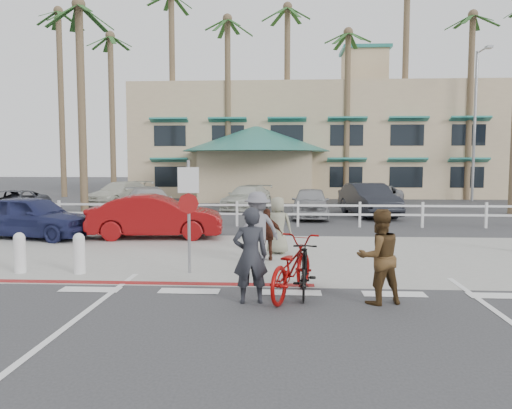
# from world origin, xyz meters

# --- Properties ---
(ground) EXTENTS (140.00, 140.00, 0.00)m
(ground) POSITION_xyz_m (0.00, 0.00, 0.00)
(ground) COLOR #333335
(bike_path) EXTENTS (12.00, 16.00, 0.01)m
(bike_path) POSITION_xyz_m (0.00, -2.00, 0.00)
(bike_path) COLOR #333335
(bike_path) RESTS_ON ground
(sidewalk_plaza) EXTENTS (22.00, 7.00, 0.01)m
(sidewalk_plaza) POSITION_xyz_m (0.00, 4.50, 0.01)
(sidewalk_plaza) COLOR gray
(sidewalk_plaza) RESTS_ON ground
(cross_street) EXTENTS (40.00, 5.00, 0.01)m
(cross_street) POSITION_xyz_m (0.00, 8.50, 0.00)
(cross_street) COLOR #333335
(cross_street) RESTS_ON ground
(parking_lot) EXTENTS (50.00, 16.00, 0.01)m
(parking_lot) POSITION_xyz_m (0.00, 18.00, 0.00)
(parking_lot) COLOR #333335
(parking_lot) RESTS_ON ground
(curb_red) EXTENTS (7.00, 0.25, 0.02)m
(curb_red) POSITION_xyz_m (-3.00, 1.20, 0.01)
(curb_red) COLOR maroon
(curb_red) RESTS_ON ground
(rail_fence) EXTENTS (29.40, 0.16, 1.00)m
(rail_fence) POSITION_xyz_m (0.50, 10.50, 0.50)
(rail_fence) COLOR silver
(rail_fence) RESTS_ON ground
(building) EXTENTS (28.00, 16.00, 11.30)m
(building) POSITION_xyz_m (2.00, 31.00, 5.65)
(building) COLOR #C7AF88
(building) RESTS_ON ground
(sign_post) EXTENTS (0.50, 0.10, 2.90)m
(sign_post) POSITION_xyz_m (-2.30, 2.20, 1.45)
(sign_post) COLOR gray
(sign_post) RESTS_ON ground
(bollard_0) EXTENTS (0.26, 0.26, 0.95)m
(bollard_0) POSITION_xyz_m (-4.80, 2.00, 0.47)
(bollard_0) COLOR silver
(bollard_0) RESTS_ON ground
(bollard_1) EXTENTS (0.26, 0.26, 0.95)m
(bollard_1) POSITION_xyz_m (-6.20, 2.00, 0.47)
(bollard_1) COLOR silver
(bollard_1) RESTS_ON ground
(streetlight_1) EXTENTS (0.60, 2.00, 9.50)m
(streetlight_1) POSITION_xyz_m (12.00, 24.00, 4.75)
(streetlight_1) COLOR gray
(streetlight_1) RESTS_ON ground
(palm_0) EXTENTS (4.00, 4.00, 15.00)m
(palm_0) POSITION_xyz_m (-16.00, 26.00, 7.50)
(palm_0) COLOR #1F491C
(palm_0) RESTS_ON ground
(palm_1) EXTENTS (4.00, 4.00, 13.00)m
(palm_1) POSITION_xyz_m (-12.00, 25.00, 6.50)
(palm_1) COLOR #1F491C
(palm_1) RESTS_ON ground
(palm_2) EXTENTS (4.00, 4.00, 16.00)m
(palm_2) POSITION_xyz_m (-8.00, 26.00, 8.00)
(palm_2) COLOR #1F491C
(palm_2) RESTS_ON ground
(palm_3) EXTENTS (4.00, 4.00, 14.00)m
(palm_3) POSITION_xyz_m (-4.00, 25.00, 7.00)
(palm_3) COLOR #1F491C
(palm_3) RESTS_ON ground
(palm_4) EXTENTS (4.00, 4.00, 15.00)m
(palm_4) POSITION_xyz_m (0.00, 26.00, 7.50)
(palm_4) COLOR #1F491C
(palm_4) RESTS_ON ground
(palm_5) EXTENTS (4.00, 4.00, 13.00)m
(palm_5) POSITION_xyz_m (4.00, 25.00, 6.50)
(palm_5) COLOR #1F491C
(palm_5) RESTS_ON ground
(palm_6) EXTENTS (4.00, 4.00, 17.00)m
(palm_6) POSITION_xyz_m (8.00, 26.00, 8.50)
(palm_6) COLOR #1F491C
(palm_6) RESTS_ON ground
(palm_7) EXTENTS (4.00, 4.00, 14.00)m
(palm_7) POSITION_xyz_m (12.00, 25.00, 7.00)
(palm_7) COLOR #1F491C
(palm_7) RESTS_ON ground
(palm_10) EXTENTS (4.00, 4.00, 12.00)m
(palm_10) POSITION_xyz_m (-10.00, 15.00, 6.00)
(palm_10) COLOR #1F491C
(palm_10) RESTS_ON ground
(bike_red) EXTENTS (1.42, 2.29, 1.13)m
(bike_red) POSITION_xyz_m (0.01, 0.39, 0.57)
(bike_red) COLOR #890806
(bike_red) RESTS_ON ground
(rider_red) EXTENTS (0.71, 0.53, 1.76)m
(rider_red) POSITION_xyz_m (-0.74, -0.11, 0.88)
(rider_red) COLOR #23242A
(rider_red) RESTS_ON ground
(bike_black) EXTENTS (0.56, 1.66, 0.98)m
(bike_black) POSITION_xyz_m (0.26, 0.44, 0.49)
(bike_black) COLOR black
(bike_black) RESTS_ON ground
(rider_black) EXTENTS (1.00, 0.88, 1.73)m
(rider_black) POSITION_xyz_m (1.58, 0.00, 0.86)
(rider_black) COLOR #4C331A
(rider_black) RESTS_ON ground
(pedestrian_a) EXTENTS (1.36, 1.16, 1.83)m
(pedestrian_a) POSITION_xyz_m (-0.80, 3.28, 0.91)
(pedestrian_a) COLOR slate
(pedestrian_a) RESTS_ON ground
(pedestrian_child) EXTENTS (0.81, 0.37, 1.36)m
(pedestrian_child) POSITION_xyz_m (-0.57, 3.79, 0.68)
(pedestrian_child) COLOR #431F14
(pedestrian_child) RESTS_ON ground
(pedestrian_b) EXTENTS (0.82, 0.57, 1.60)m
(pedestrian_b) POSITION_xyz_m (-0.31, 4.74, 0.80)
(pedestrian_b) COLOR gray
(pedestrian_b) RESTS_ON ground
(car_white_sedan) EXTENTS (4.54, 1.97, 1.45)m
(car_white_sedan) POSITION_xyz_m (-4.41, 7.36, 0.73)
(car_white_sedan) COLOR maroon
(car_white_sedan) RESTS_ON ground
(car_red_compact) EXTENTS (4.51, 2.60, 1.44)m
(car_red_compact) POSITION_xyz_m (-8.55, 7.12, 0.72)
(car_red_compact) COLOR #1C204A
(car_red_compact) RESTS_ON ground
(lot_car_0) EXTENTS (2.24, 4.54, 1.24)m
(lot_car_0) POSITION_xyz_m (-12.63, 13.07, 0.62)
(lot_car_0) COLOR #2C2F36
(lot_car_0) RESTS_ON ground
(lot_car_1) EXTENTS (3.66, 5.01, 1.35)m
(lot_car_1) POSITION_xyz_m (-6.27, 13.33, 0.67)
(lot_car_1) COLOR #A4A4A4
(lot_car_1) RESTS_ON ground
(lot_car_2) EXTENTS (1.90, 4.17, 1.39)m
(lot_car_2) POSITION_xyz_m (1.05, 13.63, 0.69)
(lot_car_2) COLOR #97989B
(lot_car_2) RESTS_ON ground
(lot_car_3) EXTENTS (2.45, 4.88, 1.53)m
(lot_car_3) POSITION_xyz_m (3.80, 14.53, 0.77)
(lot_car_3) COLOR black
(lot_car_3) RESTS_ON ground
(lot_car_4) EXTENTS (3.42, 5.12, 1.38)m
(lot_car_4) POSITION_xyz_m (-9.77, 19.63, 0.69)
(lot_car_4) COLOR beige
(lot_car_4) RESTS_ON ground
(lot_car_5) EXTENTS (3.56, 5.11, 1.30)m
(lot_car_5) POSITION_xyz_m (4.89, 17.74, 0.65)
(lot_car_5) COLOR gray
(lot_car_5) RESTS_ON ground
(lot_car_6) EXTENTS (2.84, 4.69, 1.27)m
(lot_car_6) POSITION_xyz_m (-2.12, 17.29, 0.64)
(lot_car_6) COLOR beige
(lot_car_6) RESTS_ON ground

